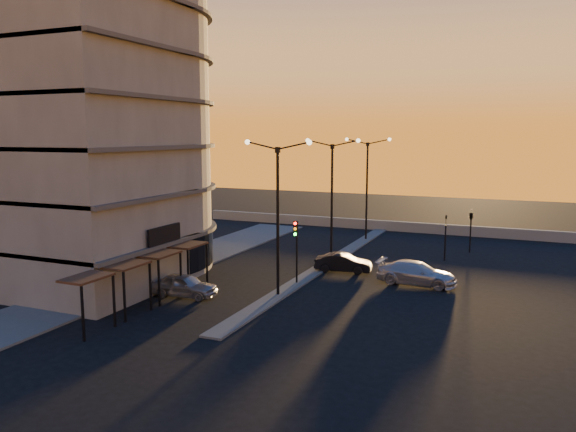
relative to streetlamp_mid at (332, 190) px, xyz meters
The scene contains 14 objects.
ground 11.46m from the streetlamp_mid, 90.00° to the right, with size 120.00×120.00×0.00m, color black.
sidewalk_west 13.30m from the streetlamp_mid, 150.26° to the right, with size 5.00×40.00×0.12m, color #4B4B48.
median 5.53m from the streetlamp_mid, 90.00° to the left, with size 1.20×36.00×0.12m, color #4B4B48.
parapet 16.91m from the streetlamp_mid, 82.87° to the left, with size 44.00×0.50×1.00m, color slate.
building 18.31m from the streetlamp_mid, 144.54° to the right, with size 14.35×17.08×25.00m.
streetlamp_near 10.00m from the streetlamp_mid, 90.00° to the right, with size 4.32×0.32×9.51m.
streetlamp_mid is the anchor object (origin of this frame).
streetlamp_far 10.00m from the streetlamp_mid, 90.00° to the left, with size 4.32×0.32×9.51m.
traffic_light_main 7.62m from the streetlamp_mid, 90.00° to the right, with size 0.28×0.44×4.25m.
signal_east_a 9.67m from the streetlamp_mid, 26.57° to the left, with size 0.13×0.16×3.60m.
signal_east_b 12.67m from the streetlamp_mid, 40.10° to the left, with size 0.42×1.99×3.60m.
car_hatchback 14.28m from the streetlamp_mid, 112.94° to the right, with size 1.66×4.13×1.41m, color gray.
car_sedan 5.87m from the streetlamp_mid, 55.41° to the right, with size 1.40×4.03×1.33m, color black.
car_wagon 9.61m from the streetlamp_mid, 28.56° to the right, with size 2.12×5.21×1.51m, color #B3B4BC.
Camera 1 is at (13.72, -30.33, 9.82)m, focal length 35.00 mm.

